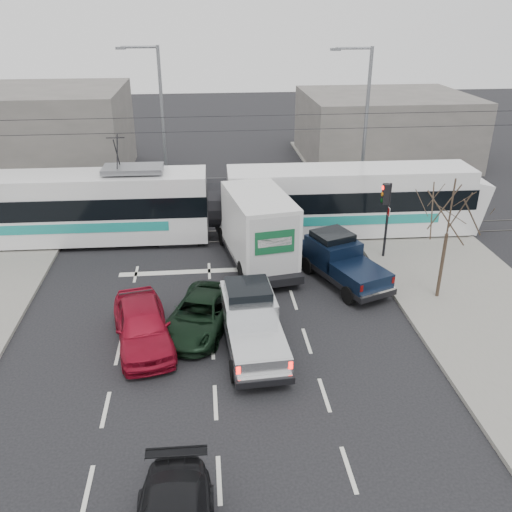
{
  "coord_description": "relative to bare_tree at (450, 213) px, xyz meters",
  "views": [
    {
      "loc": [
        -1.76,
        -16.18,
        11.09
      ],
      "look_at": [
        0.21,
        3.57,
        1.8
      ],
      "focal_mm": 38.0,
      "sensor_mm": 36.0,
      "label": 1
    }
  ],
  "objects": [
    {
      "name": "tram",
      "position": [
        -8.79,
        7.33,
        -1.91
      ],
      "size": [
        26.04,
        3.13,
        5.31
      ],
      "rotation": [
        0.0,
        0.0,
        -0.02
      ],
      "color": "white",
      "rests_on": "ground"
    },
    {
      "name": "building_right",
      "position": [
        4.4,
        21.5,
        -1.29
      ],
      "size": [
        12.0,
        10.0,
        5.0
      ],
      "primitive_type": "cube",
      "color": "slate",
      "rests_on": "ground"
    },
    {
      "name": "ground",
      "position": [
        -7.6,
        -2.5,
        -3.79
      ],
      "size": [
        120.0,
        120.0,
        0.0
      ],
      "primitive_type": "plane",
      "color": "black",
      "rests_on": "ground"
    },
    {
      "name": "street_lamp_near",
      "position": [
        -0.29,
        11.5,
        1.32
      ],
      "size": [
        2.38,
        0.25,
        9.0
      ],
      "color": "slate",
      "rests_on": "ground"
    },
    {
      "name": "rails",
      "position": [
        -7.6,
        7.5,
        -3.78
      ],
      "size": [
        60.0,
        1.6,
        0.03
      ],
      "primitive_type": "cube",
      "color": "#33302D",
      "rests_on": "ground"
    },
    {
      "name": "bare_tree",
      "position": [
        0.0,
        0.0,
        0.0
      ],
      "size": [
        2.4,
        2.4,
        5.0
      ],
      "color": "#47382B",
      "rests_on": "ground"
    },
    {
      "name": "silver_pickup",
      "position": [
        -7.92,
        -2.4,
        -2.82
      ],
      "size": [
        2.2,
        5.51,
        1.96
      ],
      "rotation": [
        0.0,
        0.0,
        0.06
      ],
      "color": "black",
      "rests_on": "ground"
    },
    {
      "name": "red_car",
      "position": [
        -11.75,
        -2.1,
        -3.01
      ],
      "size": [
        2.75,
        4.89,
        1.57
      ],
      "primitive_type": "imported",
      "rotation": [
        0.0,
        0.0,
        0.2
      ],
      "color": "maroon",
      "rests_on": "ground"
    },
    {
      "name": "sidewalk_right",
      "position": [
        1.4,
        -2.5,
        -3.72
      ],
      "size": [
        6.0,
        60.0,
        0.15
      ],
      "primitive_type": "cube",
      "color": "gray",
      "rests_on": "ground"
    },
    {
      "name": "box_truck",
      "position": [
        -7.1,
        4.29,
        -2.06
      ],
      "size": [
        3.54,
        7.31,
        3.5
      ],
      "rotation": [
        0.0,
        0.0,
        0.17
      ],
      "color": "black",
      "rests_on": "ground"
    },
    {
      "name": "traffic_signal",
      "position": [
        -1.13,
        4.0,
        -1.05
      ],
      "size": [
        0.44,
        0.44,
        3.6
      ],
      "color": "black",
      "rests_on": "ground"
    },
    {
      "name": "navy_pickup",
      "position": [
        -3.64,
        2.02,
        -2.78
      ],
      "size": [
        3.44,
        5.18,
        2.05
      ],
      "rotation": [
        0.0,
        0.0,
        0.38
      ],
      "color": "black",
      "rests_on": "ground"
    },
    {
      "name": "catenary",
      "position": [
        -7.6,
        7.5,
        0.09
      ],
      "size": [
        60.0,
        0.2,
        7.0
      ],
      "color": "black",
      "rests_on": "ground"
    },
    {
      "name": "street_lamp_far",
      "position": [
        -11.79,
        13.5,
        1.32
      ],
      "size": [
        2.38,
        0.25,
        9.0
      ],
      "color": "slate",
      "rests_on": "ground"
    },
    {
      "name": "green_car",
      "position": [
        -9.7,
        -1.3,
        -3.16
      ],
      "size": [
        3.48,
        4.96,
        1.26
      ],
      "primitive_type": "imported",
      "rotation": [
        0.0,
        0.0,
        -0.34
      ],
      "color": "black",
      "rests_on": "ground"
    },
    {
      "name": "building_left",
      "position": [
        -21.6,
        19.5,
        -0.79
      ],
      "size": [
        14.0,
        10.0,
        6.0
      ],
      "primitive_type": "cube",
      "color": "slate",
      "rests_on": "ground"
    }
  ]
}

